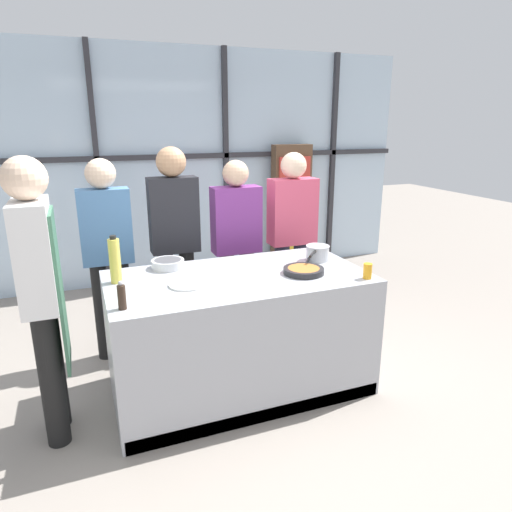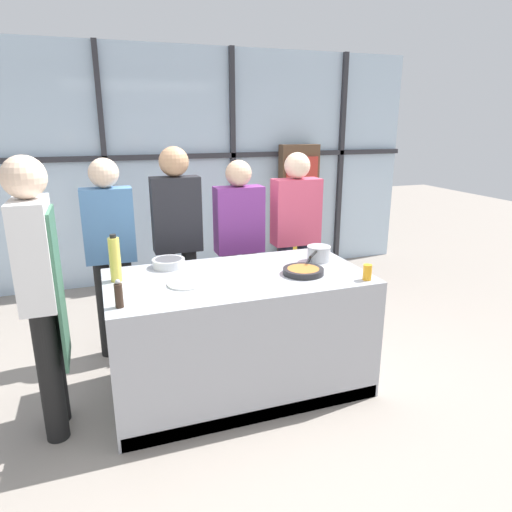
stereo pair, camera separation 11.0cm
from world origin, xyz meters
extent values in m
plane|color=gray|center=(0.00, 0.00, 0.00)|extent=(18.00, 18.00, 0.00)
cube|color=silver|center=(0.00, 2.70, 1.40)|extent=(6.40, 0.04, 2.80)
cube|color=#2D2D33|center=(0.00, 2.65, 1.54)|extent=(6.40, 0.06, 0.06)
cube|color=#2D2D33|center=(-0.77, 2.65, 1.40)|extent=(0.06, 0.06, 2.80)
cube|color=#2D2D33|center=(0.77, 2.65, 1.40)|extent=(0.06, 0.06, 2.80)
cube|color=#2D2D33|center=(2.30, 2.65, 1.40)|extent=(0.06, 0.06, 2.80)
cube|color=brown|center=(1.62, 2.52, 0.83)|extent=(0.52, 0.16, 1.66)
cube|color=gold|center=(1.62, 2.42, 0.37)|extent=(0.43, 0.03, 0.37)
cube|color=#994C93|center=(1.62, 2.42, 0.86)|extent=(0.43, 0.03, 0.37)
cube|color=red|center=(1.62, 2.42, 1.33)|extent=(0.43, 0.03, 0.37)
cube|color=#A8AAB2|center=(0.00, 0.00, 0.45)|extent=(1.84, 0.97, 0.89)
cube|color=black|center=(0.58, 0.00, 0.89)|extent=(0.52, 0.52, 0.01)
cube|color=black|center=(0.00, -0.47, 0.05)|extent=(1.81, 0.03, 0.10)
cylinder|color=#38383D|center=(0.46, -0.12, 0.89)|extent=(0.13, 0.13, 0.01)
cylinder|color=#38383D|center=(0.71, -0.12, 0.89)|extent=(0.13, 0.13, 0.01)
cylinder|color=#38383D|center=(0.46, 0.12, 0.89)|extent=(0.13, 0.13, 0.01)
cylinder|color=#38383D|center=(0.71, 0.12, 0.89)|extent=(0.13, 0.13, 0.01)
cylinder|color=black|center=(-1.27, 0.01, 0.44)|extent=(0.14, 0.14, 0.89)
cylinder|color=black|center=(-1.27, -0.19, 0.44)|extent=(0.14, 0.14, 0.89)
cube|color=white|center=(-1.27, -0.09, 1.21)|extent=(0.20, 0.44, 0.64)
sphere|color=beige|center=(-1.27, -0.09, 1.65)|extent=(0.25, 0.25, 0.25)
cube|color=#38664C|center=(-1.17, -0.09, 0.98)|extent=(0.02, 0.37, 0.97)
cylinder|color=black|center=(-0.74, 0.84, 0.42)|extent=(0.13, 0.13, 0.84)
cylinder|color=black|center=(-0.92, 0.84, 0.42)|extent=(0.13, 0.13, 0.84)
cube|color=#4C7AAD|center=(-0.83, 0.84, 1.14)|extent=(0.40, 0.18, 0.60)
sphere|color=beige|center=(-0.83, 0.84, 1.56)|extent=(0.24, 0.24, 0.24)
cylinder|color=black|center=(-0.19, 0.84, 0.44)|extent=(0.13, 0.13, 0.88)
cylinder|color=black|center=(-0.37, 0.84, 0.44)|extent=(0.13, 0.13, 0.88)
cube|color=#232328|center=(-0.28, 0.84, 1.19)|extent=(0.41, 0.18, 0.63)
sphere|color=tan|center=(-0.28, 0.84, 1.63)|extent=(0.25, 0.25, 0.25)
cylinder|color=#47382D|center=(0.37, 0.84, 0.41)|extent=(0.14, 0.14, 0.82)
cylinder|color=#47382D|center=(0.18, 0.84, 0.41)|extent=(0.14, 0.14, 0.82)
cube|color=#7A3384|center=(0.28, 0.84, 1.11)|extent=(0.43, 0.19, 0.59)
sphere|color=#D8AD8C|center=(0.28, 0.84, 1.52)|extent=(0.23, 0.23, 0.23)
cylinder|color=#232838|center=(0.93, 0.84, 0.42)|extent=(0.14, 0.14, 0.84)
cylinder|color=#232838|center=(0.73, 0.84, 0.42)|extent=(0.14, 0.14, 0.84)
cube|color=#DB4C6B|center=(0.83, 0.84, 1.15)|extent=(0.44, 0.20, 0.61)
sphere|color=beige|center=(0.83, 0.84, 1.57)|extent=(0.24, 0.24, 0.24)
cylinder|color=#232326|center=(0.46, -0.12, 0.91)|extent=(0.30, 0.30, 0.04)
cylinder|color=#B26B2D|center=(0.46, -0.12, 0.93)|extent=(0.23, 0.23, 0.01)
cylinder|color=#232326|center=(0.61, 0.09, 0.92)|extent=(0.15, 0.21, 0.02)
cylinder|color=silver|center=(0.71, 0.12, 0.95)|extent=(0.18, 0.18, 0.12)
cylinder|color=silver|center=(0.71, 0.12, 1.01)|extent=(0.19, 0.19, 0.01)
cylinder|color=black|center=(0.59, 0.00, 0.99)|extent=(0.12, 0.13, 0.02)
cylinder|color=white|center=(-0.38, -0.06, 0.90)|extent=(0.26, 0.26, 0.01)
cylinder|color=silver|center=(-0.43, 0.36, 0.92)|extent=(0.24, 0.24, 0.06)
cylinder|color=#4C4C51|center=(-0.43, 0.36, 0.95)|extent=(0.20, 0.20, 0.01)
cylinder|color=#E0CC4C|center=(-0.82, 0.17, 1.04)|extent=(0.08, 0.08, 0.31)
cylinder|color=black|center=(-0.82, 0.17, 1.21)|extent=(0.04, 0.04, 0.02)
cylinder|color=#332319|center=(-0.83, -0.32, 0.97)|extent=(0.05, 0.05, 0.15)
sphere|color=#B2B2B7|center=(-0.83, -0.32, 1.05)|extent=(0.03, 0.03, 0.03)
cylinder|color=orange|center=(0.82, -0.39, 0.95)|extent=(0.06, 0.06, 0.11)
camera|label=1|loc=(-1.01, -2.91, 1.95)|focal=32.00mm
camera|label=2|loc=(-0.90, -2.95, 1.95)|focal=32.00mm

